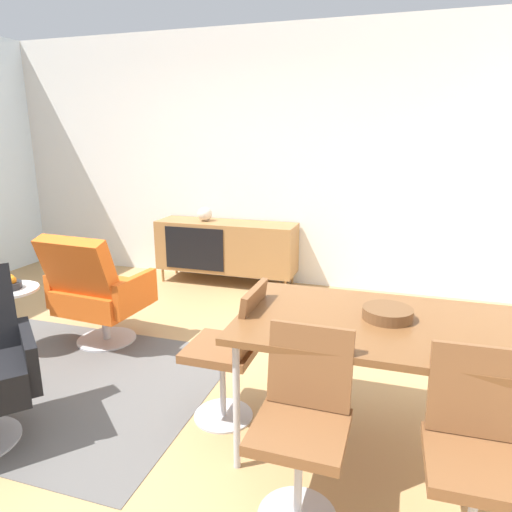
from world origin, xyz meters
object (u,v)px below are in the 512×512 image
Objects in this scene: wooden_bowl_on_table at (388,313)px; sideboard at (226,246)px; lounge_chair_red at (96,290)px; fruit_bowl at (8,284)px; dining_chair_front_right at (477,451)px; dining_chair_front_left at (303,419)px; vase_cobalt at (205,214)px; dining_chair_near_window at (232,348)px; dining_table at (393,330)px; side_table_round at (12,313)px.

sideboard is at bearing 127.36° from wooden_bowl_on_table.
fruit_bowl is (-0.57, -0.31, 0.09)m from lounge_chair_red.
dining_chair_front_right reaches higher than fruit_bowl.
sideboard is 1.87× the size of dining_chair_front_left.
lounge_chair_red reaches higher than sideboard.
vase_cobalt is 0.19× the size of dining_chair_near_window.
dining_chair_front_left is (1.53, -3.02, 0.03)m from sideboard.
lounge_chair_red is at bearing 148.21° from dining_chair_front_left.
vase_cobalt is 2.77m from dining_chair_near_window.
dining_chair_near_window is 4.28× the size of fruit_bowl.
dining_table reaches higher than side_table_round.
vase_cobalt is 3.20m from wooden_bowl_on_table.
dining_chair_front_left is 2.67m from side_table_round.
dining_chair_near_window is 0.78m from dining_chair_front_left.
sideboard is 2.34m from fruit_bowl.
side_table_round is at bearing 160.41° from dining_chair_front_left.
sideboard is 6.15× the size of wooden_bowl_on_table.
dining_table reaches higher than sideboard.
fruit_bowl is at bearing 96.81° from side_table_round.
dining_chair_near_window is 1.00× the size of dining_chair_front_right.
lounge_chair_red is at bearing 165.16° from wooden_bowl_on_table.
dining_chair_front_right reaches higher than wooden_bowl_on_table.
dining_chair_front_right is (2.22, -3.02, 0.03)m from sideboard.
lounge_chair_red reaches higher than wooden_bowl_on_table.
wooden_bowl_on_table is 0.78m from dining_chair_front_right.
dining_table is at bearing -49.11° from vase_cobalt.
dining_chair_front_right is 3.33m from side_table_round.
wooden_bowl_on_table is at bearing -14.84° from lounge_chair_red.
vase_cobalt is at bearing 116.77° from dining_chair_near_window.
vase_cobalt reaches higher than sideboard.
dining_table is at bearing -6.70° from fruit_bowl.
fruit_bowl is (-0.73, -2.12, -0.24)m from vase_cobalt.
dining_chair_front_right is at bearing -24.30° from dining_chair_near_window.
dining_chair_front_left is at bearing -117.57° from wooden_bowl_on_table.
vase_cobalt reaches higher than dining_chair_front_left.
fruit_bowl reaches higher than side_table_round.
sideboard is 3.05m from wooden_bowl_on_table.
lounge_chair_red is (-2.29, 0.64, -0.23)m from dining_table.
lounge_chair_red reaches higher than vase_cobalt.
dining_chair_near_window is 2.00m from side_table_round.
dining_chair_front_right is (1.24, -0.56, 0.00)m from dining_chair_near_window.
fruit_bowl is at bearing 173.30° from dining_table.
side_table_round is at bearing -151.57° from lounge_chair_red.
dining_chair_front_left reaches higher than wooden_bowl_on_table.
dining_chair_near_window is at bearing -9.69° from fruit_bowl.
dining_chair_near_window and dining_chair_front_right have the same top height.
dining_chair_near_window is (-0.86, -0.05, -0.30)m from wooden_bowl_on_table.
side_table_round is 2.60× the size of fruit_bowl.
vase_cobalt is 0.10× the size of dining_table.
vase_cobalt is at bearing 71.08° from side_table_round.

